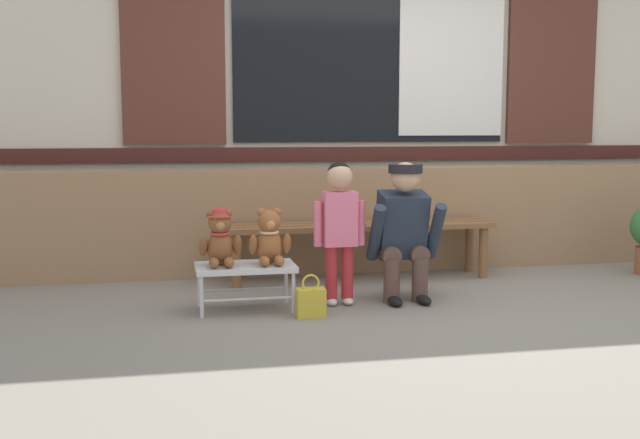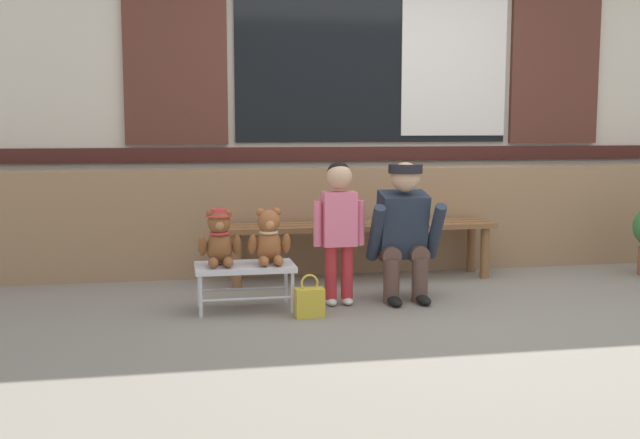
{
  "view_description": "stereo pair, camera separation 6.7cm",
  "coord_description": "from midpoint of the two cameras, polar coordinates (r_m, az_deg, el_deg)",
  "views": [
    {
      "loc": [
        -1.77,
        -4.65,
        1.19
      ],
      "look_at": [
        -0.73,
        0.48,
        0.55
      ],
      "focal_mm": 42.99,
      "sensor_mm": 36.0,
      "label": 1
    },
    {
      "loc": [
        -1.71,
        -4.66,
        1.19
      ],
      "look_at": [
        -0.73,
        0.48,
        0.55
      ],
      "focal_mm": 42.99,
      "sensor_mm": 36.0,
      "label": 2
    }
  ],
  "objects": [
    {
      "name": "ground_plane",
      "position": [
        5.11,
        9.54,
        -6.59
      ],
      "size": [
        60.0,
        60.0,
        0.0
      ],
      "primitive_type": "plane",
      "color": "gray"
    },
    {
      "name": "brick_low_wall",
      "position": [
        6.37,
        5.18,
        0.05
      ],
      "size": [
        8.16,
        0.25,
        0.85
      ],
      "primitive_type": "cube",
      "color": "#997551",
      "rests_on": "ground"
    },
    {
      "name": "shop_facade",
      "position": [
        6.84,
        4.12,
        11.63
      ],
      "size": [
        8.32,
        0.26,
        3.48
      ],
      "color": "beige",
      "rests_on": "ground"
    },
    {
      "name": "wooden_bench_long",
      "position": [
        5.95,
        3.35,
        -0.93
      ],
      "size": [
        2.1,
        0.4,
        0.44
      ],
      "color": "brown",
      "rests_on": "ground"
    },
    {
      "name": "small_display_bench",
      "position": [
        4.99,
        -5.23,
        -3.72
      ],
      "size": [
        0.64,
        0.36,
        0.3
      ],
      "color": "silver",
      "rests_on": "ground"
    },
    {
      "name": "teddy_bear_with_hat",
      "position": [
        4.94,
        -7.11,
        -1.42
      ],
      "size": [
        0.28,
        0.27,
        0.36
      ],
      "color": "brown",
      "rests_on": "small_display_bench"
    },
    {
      "name": "teddy_bear_plain",
      "position": [
        4.98,
        -3.43,
        -1.43
      ],
      "size": [
        0.28,
        0.26,
        0.36
      ],
      "color": "#93562D",
      "rests_on": "small_display_bench"
    },
    {
      "name": "child_standing",
      "position": [
        5.06,
        1.81,
        0.2
      ],
      "size": [
        0.35,
        0.18,
        0.96
      ],
      "color": "#B7282D",
      "rests_on": "ground"
    },
    {
      "name": "adult_crouching",
      "position": [
        5.26,
        6.64,
        -0.83
      ],
      "size": [
        0.5,
        0.49,
        0.95
      ],
      "color": "brown",
      "rests_on": "ground"
    },
    {
      "name": "handbag_on_ground",
      "position": [
        4.82,
        -0.38,
        -6.13
      ],
      "size": [
        0.18,
        0.11,
        0.27
      ],
      "color": "gold",
      "rests_on": "ground"
    }
  ]
}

